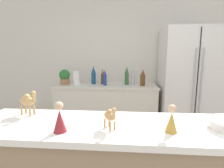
% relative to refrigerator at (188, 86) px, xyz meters
% --- Properties ---
extents(wall_back, '(8.00, 0.06, 2.55)m').
position_rel_refrigerator_xyz_m(wall_back, '(-1.03, 0.41, 0.36)').
color(wall_back, silver).
rests_on(wall_back, ground_plane).
extents(back_counter, '(1.74, 0.63, 0.90)m').
position_rel_refrigerator_xyz_m(back_counter, '(-1.36, 0.08, -0.46)').
color(back_counter, silver).
rests_on(back_counter, ground_plane).
extents(refrigerator, '(0.88, 0.74, 1.83)m').
position_rel_refrigerator_xyz_m(refrigerator, '(0.00, 0.00, 0.00)').
color(refrigerator, silver).
rests_on(refrigerator, ground_plane).
extents(potted_plant, '(0.19, 0.19, 0.26)m').
position_rel_refrigerator_xyz_m(potted_plant, '(-2.09, 0.05, 0.12)').
color(potted_plant, '#9E6B47').
rests_on(potted_plant, back_counter).
extents(paper_towel_roll, '(0.12, 0.12, 0.24)m').
position_rel_refrigerator_xyz_m(paper_towel_roll, '(-1.88, 0.05, 0.10)').
color(paper_towel_roll, white).
rests_on(paper_towel_roll, back_counter).
extents(back_bottle_0, '(0.08, 0.08, 0.32)m').
position_rel_refrigerator_xyz_m(back_bottle_0, '(-1.60, 0.14, 0.14)').
color(back_bottle_0, navy).
rests_on(back_bottle_0, back_counter).
extents(back_bottle_1, '(0.07, 0.07, 0.26)m').
position_rel_refrigerator_xyz_m(back_bottle_1, '(-1.43, 0.15, 0.11)').
color(back_bottle_1, brown).
rests_on(back_bottle_1, back_counter).
extents(back_bottle_2, '(0.06, 0.06, 0.27)m').
position_rel_refrigerator_xyz_m(back_bottle_2, '(-1.38, 0.01, 0.11)').
color(back_bottle_2, navy).
rests_on(back_bottle_2, back_counter).
extents(back_bottle_3, '(0.06, 0.06, 0.28)m').
position_rel_refrigerator_xyz_m(back_bottle_3, '(-0.90, 0.10, 0.12)').
color(back_bottle_3, '#B2B7BC').
rests_on(back_bottle_3, back_counter).
extents(back_bottle_4, '(0.08, 0.08, 0.28)m').
position_rel_refrigerator_xyz_m(back_bottle_4, '(-0.74, 0.03, 0.12)').
color(back_bottle_4, brown).
rests_on(back_bottle_4, back_counter).
extents(back_bottle_5, '(0.07, 0.07, 0.33)m').
position_rel_refrigerator_xyz_m(back_bottle_5, '(-1.01, 0.11, 0.14)').
color(back_bottle_5, '#2D6033').
rests_on(back_bottle_5, back_counter).
extents(camel_figurine, '(0.14, 0.09, 0.17)m').
position_rel_refrigerator_xyz_m(camel_figurine, '(-1.66, -1.85, 0.20)').
color(camel_figurine, tan).
rests_on(camel_figurine, bar_counter).
extents(camel_figurine_second, '(0.09, 0.10, 0.13)m').
position_rel_refrigerator_xyz_m(camel_figurine_second, '(-1.10, -2.03, 0.18)').
color(camel_figurine_second, tan).
rests_on(camel_figurine_second, bar_counter).
extents(wise_man_figurine_crimson, '(0.07, 0.07, 0.16)m').
position_rel_refrigerator_xyz_m(wise_man_figurine_crimson, '(-1.35, -2.08, 0.17)').
color(wise_man_figurine_crimson, maroon).
rests_on(wise_man_figurine_crimson, bar_counter).
extents(wise_man_figurine_purple, '(0.06, 0.06, 0.15)m').
position_rel_refrigerator_xyz_m(wise_man_figurine_purple, '(-0.78, -2.04, 0.17)').
color(wise_man_figurine_purple, '#B28933').
rests_on(wise_man_figurine_purple, bar_counter).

